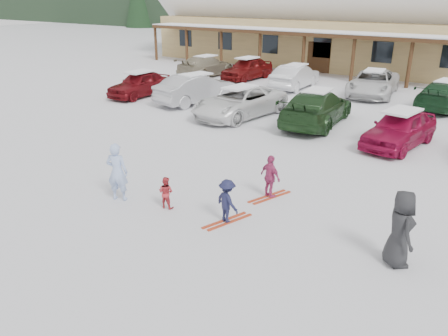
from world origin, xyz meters
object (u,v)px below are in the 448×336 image
Objects in this scene: parked_car_7 at (206,66)px; parked_car_10 at (373,83)px; bystander_dark at (400,229)px; child_magenta at (270,177)px; child_navy at (227,201)px; adult_skier at (117,172)px; parked_car_8 at (247,69)px; parked_car_1 at (196,89)px; parked_car_11 at (446,95)px; parked_car_0 at (140,84)px; toddler_red at (166,192)px; parked_car_2 at (240,102)px; parked_car_9 at (295,77)px; parked_car_3 at (317,107)px; parked_car_4 at (400,129)px; day_lodge at (325,14)px.

parked_car_7 is 11.78m from parked_car_10.
child_magenta is at bearing 33.51° from bystander_dark.
parked_car_10 is at bearing -66.60° from child_navy.
adult_skier is 19.56m from parked_car_8.
parked_car_10 reaches higher than parked_car_7.
child_magenta is 0.27× the size of parked_car_1.
child_magenta is at bearing 88.93° from parked_car_11.
parked_car_0 is 0.96× the size of parked_car_8.
parked_car_8 is (-8.95, 17.64, 0.29)m from toddler_red.
parked_car_2 is 1.19× the size of parked_car_8.
child_magenta is 16.10m from parked_car_9.
parked_car_8 reaches higher than parked_car_2.
child_magenta is 14.80m from parked_car_0.
parked_car_9 reaches higher than parked_car_11.
child_navy is 0.91× the size of child_magenta.
parked_car_9 is (2.42, 6.68, -0.05)m from parked_car_1.
parked_car_9 is at bearing -85.63° from toddler_red.
parked_car_3 is at bearing -56.52° from child_magenta.
parked_car_4 is 0.83× the size of parked_car_7.
parked_car_2 is 9.15m from parked_car_10.
day_lodge is 29.59m from toddler_red.
parked_car_3 reaches higher than parked_car_0.
parked_car_9 is (3.42, -11.40, -3.23)m from day_lodge.
parked_car_11 is (11.06, 6.46, -0.06)m from parked_car_1.
parked_car_4 is at bearing -22.78° from bystander_dark.
parked_car_3 is at bearing -99.48° from parked_car_10.
parked_car_9 is (7.18, -0.19, 0.01)m from parked_car_7.
adult_skier is 4.27m from child_magenta.
parked_car_2 is (7.13, -0.39, 0.01)m from parked_car_0.
child_navy is 0.28× the size of parked_car_0.
parked_car_0 is (-2.65, -18.68, -3.24)m from day_lodge.
parked_car_2 is 1.25× the size of parked_car_4.
adult_skier is 0.98× the size of bystander_dark.
parked_car_1 is 7.10m from parked_car_9.
parked_car_9 reaches higher than parked_car_2.
parked_car_4 is (3.58, 9.08, 0.25)m from toddler_red.
parked_car_1 is (-13.10, 9.20, -0.08)m from bystander_dark.
parked_car_11 is at bearing 96.00° from parked_car_4.
parked_car_0 reaches higher than child_magenta.
parked_car_1 reaches higher than child_magenta.
parked_car_3 reaches higher than parked_car_2.
parked_car_7 reaches higher than parked_car_11.
child_navy is at bearing 178.01° from toddler_red.
adult_skier is at bearing 4.24° from toddler_red.
toddler_red is 1.84m from child_navy.
day_lodge is 7.07× the size of parked_car_0.
adult_skier is at bearing -63.96° from parked_car_8.
parked_car_2 reaches higher than parked_car_4.
parked_car_10 is at bearing 2.97° from parked_car_8.
parked_car_8 is (1.97, 8.12, 0.03)m from parked_car_0.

